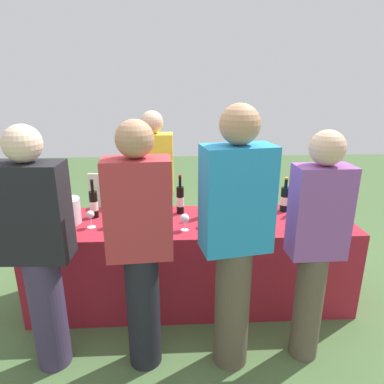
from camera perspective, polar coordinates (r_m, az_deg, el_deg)
The scene contains 20 objects.
ground_plane at distance 3.19m, azimuth 0.00°, elevation -17.19°, with size 12.00×12.00×0.00m, color #476638.
tasting_table at distance 2.99m, azimuth 0.00°, elevation -11.38°, with size 2.63×0.71×0.74m, color maroon.
wine_bottle_0 at distance 2.97m, azimuth -16.08°, elevation -1.91°, with size 0.07×0.07×0.33m.
wine_bottle_1 at distance 2.95m, azimuth -1.98°, elevation -1.28°, with size 0.06×0.06×0.34m.
wine_bottle_2 at distance 2.86m, azimuth 2.04°, elevation -2.13°, with size 0.07×0.07×0.31m.
wine_bottle_3 at distance 3.11m, azimuth 15.21°, elevation -1.12°, with size 0.07×0.07×0.31m.
wine_bottle_4 at distance 3.10m, azimuth 17.98°, elevation -1.24°, with size 0.08×0.08×0.33m.
wine_glass_0 at distance 2.78m, azimuth -16.59°, elevation -3.77°, with size 0.07×0.07×0.14m.
wine_glass_1 at distance 2.75m, azimuth -13.37°, elevation -3.79°, with size 0.07×0.07×0.14m.
wine_glass_2 at distance 2.72m, azimuth -7.75°, elevation -3.98°, with size 0.06×0.06×0.12m.
wine_glass_3 at distance 2.62m, azimuth -1.24°, elevation -4.52°, with size 0.07×0.07×0.14m.
wine_glass_4 at distance 2.70m, azimuth 2.90°, elevation -3.64°, with size 0.08×0.08×0.15m.
wine_glass_5 at distance 2.74m, azimuth 12.10°, elevation -3.70°, with size 0.07×0.07×0.14m.
ice_bucket at distance 2.93m, azimuth -20.32°, elevation -3.02°, with size 0.23×0.23×0.20m, color silver.
server_pouring at distance 3.37m, azimuth -6.34°, elevation 1.07°, with size 0.38×0.21×1.58m.
guest_0 at distance 2.31m, azimuth -24.26°, elevation -8.33°, with size 0.41×0.23×1.62m.
guest_1 at distance 2.14m, azimuth -8.66°, elevation -8.42°, with size 0.41×0.24×1.64m.
guest_2 at distance 2.12m, azimuth 7.20°, elevation -7.26°, with size 0.45×0.30×1.73m.
guest_3 at distance 2.32m, azimuth 19.95°, elevation -7.85°, with size 0.35×0.21×1.58m.
menu_board at distance 3.88m, azimuth -12.02°, elevation -3.43°, with size 0.64×0.03×0.89m, color white.
Camera 1 is at (-0.13, -2.60, 1.84)m, focal length 31.96 mm.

